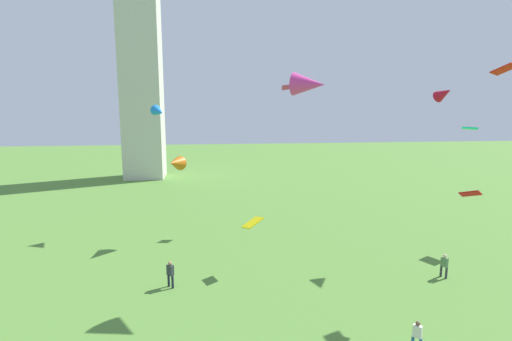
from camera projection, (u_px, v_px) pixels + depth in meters
name	position (u px, v px, depth m)	size (l,w,h in m)	color
monument_obelisk	(139.00, 25.00, 60.62)	(6.31, 6.31, 49.70)	beige
person_0	(417.00, 334.00, 17.76)	(0.45, 0.45, 1.55)	#235693
person_1	(170.00, 273.00, 24.23)	(0.51, 0.51, 1.76)	#1E2333
person_2	(444.00, 264.00, 25.67)	(0.43, 0.50, 1.66)	#2D3338
kite_flying_0	(470.00, 128.00, 21.83)	(1.34, 1.43, 0.23)	#11E1BA
kite_flying_1	(253.00, 223.00, 26.44)	(1.65, 1.59, 0.73)	yellow
kite_flying_2	(444.00, 93.00, 28.88)	(1.25, 1.72, 1.34)	#B50F28
kite_flying_3	(159.00, 112.00, 35.30)	(1.74, 1.89, 1.29)	blue
kite_flying_4	(504.00, 69.00, 23.12)	(1.32, 1.44, 0.66)	red
kite_flying_5	(287.00, 87.00, 37.21)	(1.15, 0.71, 0.59)	#C02E6E
kite_flying_6	(309.00, 84.00, 23.77)	(2.60, 2.43, 1.58)	#D83493
kite_flying_7	(470.00, 194.00, 30.16)	(1.69, 1.60, 0.90)	red
kite_flying_8	(175.00, 163.00, 32.07)	(1.89, 2.24, 1.48)	#C16110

